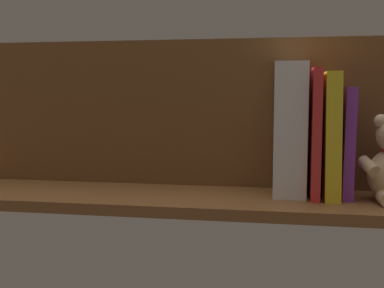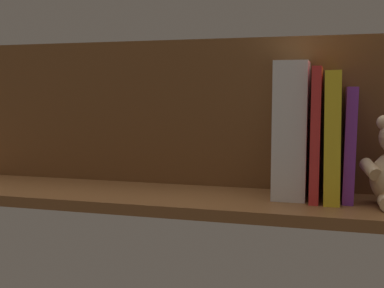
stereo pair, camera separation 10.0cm
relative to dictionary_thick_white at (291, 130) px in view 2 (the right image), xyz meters
The scene contains 6 objects.
ground_plane 24.53cm from the dictionary_thick_white, ahead, with size 115.15×24.77×2.20cm, color brown.
shelf_back_panel 21.03cm from the dictionary_thick_white, 19.96° to the right, with size 115.15×1.50×32.33cm, color brown.
book_2 11.30cm from the dictionary_thick_white, behind, with size 2.03×11.65×21.78cm, color purple.
book_3 7.95cm from the dictionary_thick_white, behind, with size 2.92×13.62×24.68cm, color yellow.
book_4 4.89cm from the dictionary_thick_white, behind, with size 1.75×13.30×25.50cm, color red.
dictionary_thick_white is the anchor object (origin of this frame).
Camera 2 is at (-26.96, 95.37, 20.64)cm, focal length 45.88 mm.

